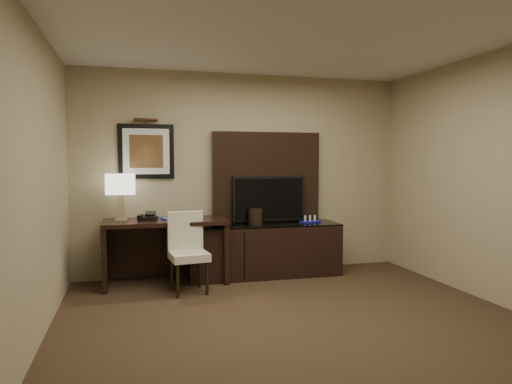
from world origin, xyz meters
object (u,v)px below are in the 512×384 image
object	(u,v)px
desk_chair	(189,255)
desk_phone	(148,216)
desk	(166,252)
tv	(268,198)
minibar_tray	(310,219)
table_lamp	(121,197)
credenza	(264,250)
ice_bucket	(256,216)

from	to	relation	value
desk_chair	desk_phone	world-z (taller)	desk_phone
desk_chair	desk	bearing A→B (deg)	109.48
desk	desk_chair	xyz separation A→B (m)	(0.23, -0.48, 0.04)
tv	minibar_tray	xyz separation A→B (m)	(0.54, -0.16, -0.28)
tv	desk_phone	xyz separation A→B (m)	(-1.60, -0.20, -0.17)
desk_phone	desk_chair	bearing A→B (deg)	-33.53
minibar_tray	table_lamp	bearing A→B (deg)	178.30
tv	credenza	bearing A→B (deg)	-126.22
tv	ice_bucket	xyz separation A→B (m)	(-0.22, -0.13, -0.22)
minibar_tray	ice_bucket	bearing A→B (deg)	177.85
credenza	desk_phone	bearing A→B (deg)	-175.87
credenza	tv	size ratio (longest dim) A/B	2.01
desk	minibar_tray	xyz separation A→B (m)	(1.94, 0.03, 0.34)
desk_chair	ice_bucket	distance (m)	1.15
desk_chair	minibar_tray	world-z (taller)	desk_chair
desk	credenza	distance (m)	1.29
table_lamp	ice_bucket	size ratio (longest dim) A/B	2.69
tv	minibar_tray	distance (m)	0.63
desk	minibar_tray	size ratio (longest dim) A/B	5.74
tv	ice_bucket	distance (m)	0.34
ice_bucket	table_lamp	bearing A→B (deg)	178.50
desk_chair	desk_phone	bearing A→B (deg)	127.18
desk	desk_chair	world-z (taller)	desk_chair
tv	ice_bucket	bearing A→B (deg)	-149.09
minibar_tray	desk	bearing A→B (deg)	-179.06
desk	tv	distance (m)	1.54
table_lamp	desk_phone	size ratio (longest dim) A/B	2.63
desk	table_lamp	size ratio (longest dim) A/B	2.66
tv	desk_phone	size ratio (longest dim) A/B	4.68
table_lamp	ice_bucket	bearing A→B (deg)	-1.50
tv	ice_bucket	size ratio (longest dim) A/B	4.79
minibar_tray	credenza	bearing A→B (deg)	178.38
desk	desk_chair	size ratio (longest dim) A/B	1.70
tv	desk_phone	bearing A→B (deg)	-172.87
tv	minibar_tray	size ratio (longest dim) A/B	3.83
credenza	desk_chair	xyz separation A→B (m)	(-1.06, -0.53, 0.09)
desk	tv	size ratio (longest dim) A/B	1.50
credenza	table_lamp	distance (m)	1.96
table_lamp	desk	bearing A→B (deg)	-11.22
credenza	ice_bucket	xyz separation A→B (m)	(-0.11, 0.01, 0.45)
desk_chair	tv	bearing A→B (deg)	23.59
tv	table_lamp	xyz separation A→B (m)	(-1.92, -0.09, 0.06)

